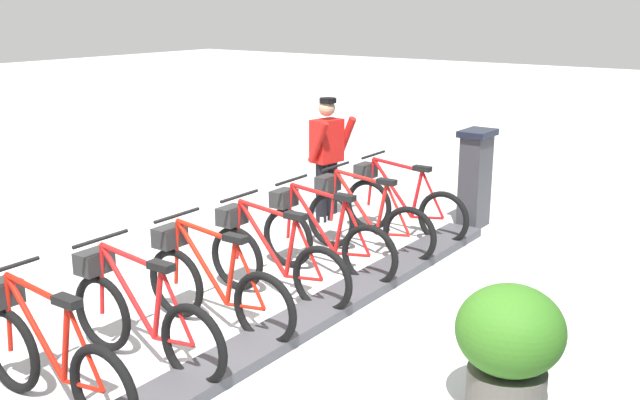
{
  "coord_description": "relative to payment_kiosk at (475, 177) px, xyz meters",
  "views": [
    {
      "loc": [
        -3.72,
        4.58,
        2.84
      ],
      "look_at": [
        0.5,
        -1.27,
        0.9
      ],
      "focal_mm": 41.18,
      "sensor_mm": 36.0,
      "label": 1
    }
  ],
  "objects": [
    {
      "name": "worker_near_rack",
      "position": [
        1.68,
        0.95,
        0.24
      ],
      "size": [
        0.53,
        0.66,
        1.66
      ],
      "color": "white",
      "rests_on": "ground"
    },
    {
      "name": "payment_kiosk",
      "position": [
        0.0,
        0.0,
        0.0
      ],
      "size": [
        0.36,
        0.52,
        1.28
      ],
      "color": "#38383D",
      "rests_on": "ground"
    },
    {
      "name": "bike_docked_4",
      "position": [
        0.57,
        4.29,
        -0.24
      ],
      "size": [
        1.72,
        0.54,
        1.02
      ],
      "color": "black",
      "rests_on": "ground"
    },
    {
      "name": "bike_docked_3",
      "position": [
        0.57,
        3.45,
        -0.24
      ],
      "size": [
        1.72,
        0.54,
        1.02
      ],
      "color": "black",
      "rests_on": "ground"
    },
    {
      "name": "dock_rail_base",
      "position": [
        -0.05,
        4.09,
        -0.62
      ],
      "size": [
        0.44,
        7.49,
        0.1
      ],
      "primitive_type": "cube",
      "color": "#47474C",
      "rests_on": "ground"
    },
    {
      "name": "planter_bush",
      "position": [
        -2.11,
        4.11,
        -0.12
      ],
      "size": [
        0.76,
        0.76,
        0.97
      ],
      "color": "#59544C",
      "rests_on": "ground"
    },
    {
      "name": "bike_docked_6",
      "position": [
        0.57,
        5.96,
        -0.24
      ],
      "size": [
        1.72,
        0.54,
        1.02
      ],
      "color": "black",
      "rests_on": "ground"
    },
    {
      "name": "bike_docked_5",
      "position": [
        0.57,
        5.13,
        -0.24
      ],
      "size": [
        1.72,
        0.54,
        1.02
      ],
      "color": "black",
      "rests_on": "ground"
    },
    {
      "name": "bike_docked_2",
      "position": [
        0.57,
        2.62,
        -0.24
      ],
      "size": [
        1.72,
        0.54,
        1.02
      ],
      "color": "black",
      "rests_on": "ground"
    },
    {
      "name": "ground_plane",
      "position": [
        -0.05,
        4.09,
        -0.67
      ],
      "size": [
        60.0,
        60.0,
        0.0
      ],
      "primitive_type": "plane",
      "color": "silver"
    },
    {
      "name": "bike_docked_0",
      "position": [
        0.57,
        0.95,
        -0.24
      ],
      "size": [
        1.72,
        0.54,
        1.02
      ],
      "color": "black",
      "rests_on": "ground"
    },
    {
      "name": "bike_docked_1",
      "position": [
        0.57,
        1.78,
        -0.24
      ],
      "size": [
        1.72,
        0.54,
        1.02
      ],
      "color": "black",
      "rests_on": "ground"
    }
  ]
}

